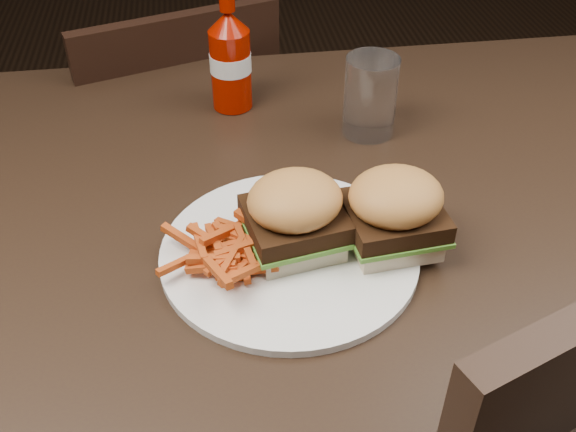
{
  "coord_description": "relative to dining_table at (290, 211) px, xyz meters",
  "views": [
    {
      "loc": [
        -0.1,
        -0.65,
        1.26
      ],
      "look_at": [
        -0.02,
        -0.09,
        0.8
      ],
      "focal_mm": 42.0,
      "sensor_mm": 36.0,
      "label": 1
    }
  ],
  "objects": [
    {
      "name": "dining_table",
      "position": [
        0.0,
        0.0,
        0.0
      ],
      "size": [
        1.2,
        0.8,
        0.04
      ],
      "primitive_type": "cube",
      "color": "black",
      "rests_on": "ground"
    },
    {
      "name": "chair_far",
      "position": [
        -0.18,
        0.56,
        -0.3
      ],
      "size": [
        0.47,
        0.47,
        0.04
      ],
      "primitive_type": "cube",
      "rotation": [
        0.0,
        0.0,
        3.45
      ],
      "color": "black",
      "rests_on": "ground"
    },
    {
      "name": "plate",
      "position": [
        -0.02,
        -0.1,
        0.03
      ],
      "size": [
        0.29,
        0.29,
        0.01
      ],
      "primitive_type": "cylinder",
      "color": "white",
      "rests_on": "dining_table"
    },
    {
      "name": "sandwich_half_a",
      "position": [
        -0.01,
        -0.1,
        0.04
      ],
      "size": [
        0.11,
        0.1,
        0.02
      ],
      "primitive_type": "cube",
      "rotation": [
        0.0,
        0.0,
        0.18
      ],
      "color": "beige",
      "rests_on": "plate"
    },
    {
      "name": "sandwich_half_b",
      "position": [
        0.1,
        -0.11,
        0.04
      ],
      "size": [
        0.1,
        0.09,
        0.02
      ],
      "primitive_type": "cube",
      "rotation": [
        0.0,
        0.0,
        0.09
      ],
      "color": "beige",
      "rests_on": "plate"
    },
    {
      "name": "fries_pile",
      "position": [
        -0.08,
        -0.11,
        0.05
      ],
      "size": [
        0.12,
        0.12,
        0.04
      ],
      "primitive_type": null,
      "rotation": [
        0.0,
        0.0,
        0.11
      ],
      "color": "#AD2C09",
      "rests_on": "plate"
    },
    {
      "name": "ketchup_bottle",
      "position": [
        -0.05,
        0.24,
        0.08
      ],
      "size": [
        0.07,
        0.07,
        0.12
      ],
      "primitive_type": "cylinder",
      "rotation": [
        0.0,
        0.0,
        0.22
      ],
      "color": "#900E00",
      "rests_on": "dining_table"
    },
    {
      "name": "tumbler",
      "position": [
        0.13,
        0.14,
        0.08
      ],
      "size": [
        0.08,
        0.08,
        0.11
      ],
      "primitive_type": "cylinder",
      "rotation": [
        0.0,
        0.0,
        -0.08
      ],
      "color": "white",
      "rests_on": "dining_table"
    }
  ]
}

